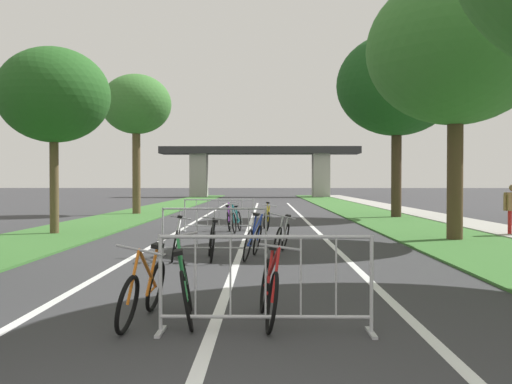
# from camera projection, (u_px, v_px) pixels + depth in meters

# --- Properties ---
(grass_verge_left) EXTENTS (3.24, 70.71, 0.05)m
(grass_verge_left) POSITION_uv_depth(u_px,v_px,m) (152.00, 210.00, 32.14)
(grass_verge_left) COLOR #386B2D
(grass_verge_left) RESTS_ON ground
(grass_verge_right) EXTENTS (3.24, 70.71, 0.05)m
(grass_verge_right) POSITION_uv_depth(u_px,v_px,m) (359.00, 211.00, 31.96)
(grass_verge_right) COLOR #386B2D
(grass_verge_right) RESTS_ON ground
(sidewalk_path_right) EXTENTS (1.88, 70.71, 0.08)m
(sidewalk_path_right) POSITION_uv_depth(u_px,v_px,m) (405.00, 210.00, 31.92)
(sidewalk_path_right) COLOR #9E9B93
(sidewalk_path_right) RESTS_ON ground
(lane_stripe_center) EXTENTS (0.14, 40.91, 0.01)m
(lane_stripe_center) POSITION_uv_depth(u_px,v_px,m) (251.00, 221.00, 23.58)
(lane_stripe_center) COLOR silver
(lane_stripe_center) RESTS_ON ground
(lane_stripe_right_lane) EXTENTS (0.14, 40.91, 0.01)m
(lane_stripe_right_lane) POSITION_uv_depth(u_px,v_px,m) (307.00, 221.00, 23.54)
(lane_stripe_right_lane) COLOR silver
(lane_stripe_right_lane) RESTS_ON ground
(lane_stripe_left_lane) EXTENTS (0.14, 40.91, 0.01)m
(lane_stripe_left_lane) POSITION_uv_depth(u_px,v_px,m) (196.00, 221.00, 23.62)
(lane_stripe_left_lane) COLOR silver
(lane_stripe_left_lane) RESTS_ON ground
(overpass_bridge) EXTENTS (21.07, 3.37, 5.32)m
(overpass_bridge) POSITION_uv_depth(u_px,v_px,m) (260.00, 161.00, 61.49)
(overpass_bridge) COLOR #2D2D30
(overpass_bridge) RESTS_ON ground
(tree_left_pine_far) EXTENTS (3.39, 3.39, 5.69)m
(tree_left_pine_far) POSITION_uv_depth(u_px,v_px,m) (54.00, 96.00, 17.56)
(tree_left_pine_far) COLOR brown
(tree_left_pine_far) RESTS_ON ground
(tree_left_oak_near) EXTENTS (3.45, 3.45, 6.91)m
(tree_left_oak_near) POSITION_uv_depth(u_px,v_px,m) (136.00, 105.00, 28.49)
(tree_left_oak_near) COLOR brown
(tree_left_oak_near) RESTS_ON ground
(tree_right_pine_near) EXTENTS (4.81, 4.81, 7.26)m
(tree_right_pine_near) POSITION_uv_depth(u_px,v_px,m) (456.00, 50.00, 15.68)
(tree_right_pine_near) COLOR #4C3823
(tree_right_pine_near) RESTS_ON ground
(tree_right_cypress_far) EXTENTS (5.34, 5.34, 8.22)m
(tree_right_cypress_far) POSITION_uv_depth(u_px,v_px,m) (397.00, 85.00, 25.76)
(tree_right_cypress_far) COLOR #3D2D1E
(tree_right_cypress_far) RESTS_ON ground
(crowd_barrier_nearest) EXTENTS (2.30, 0.45, 1.05)m
(crowd_barrier_nearest) POSITION_uv_depth(u_px,v_px,m) (266.00, 285.00, 6.12)
(crowd_barrier_nearest) COLOR #ADADB2
(crowd_barrier_nearest) RESTS_ON ground
(crowd_barrier_second) EXTENTS (2.30, 0.45, 1.05)m
(crowd_barrier_second) POSITION_uv_depth(u_px,v_px,m) (214.00, 232.00, 12.52)
(crowd_barrier_second) COLOR #ADADB2
(crowd_barrier_second) RESTS_ON ground
(crowd_barrier_third) EXTENTS (2.31, 0.54, 1.05)m
(crowd_barrier_third) POSITION_uv_depth(u_px,v_px,m) (219.00, 215.00, 18.90)
(crowd_barrier_third) COLOR #ADADB2
(crowd_barrier_third) RESTS_ON ground
(bicycle_teal_0) EXTENTS (0.49, 1.66, 0.95)m
(bicycle_teal_0) POSITION_uv_depth(u_px,v_px,m) (236.00, 221.00, 18.53)
(bicycle_teal_0) COLOR black
(bicycle_teal_0) RESTS_ON ground
(bicycle_orange_1) EXTENTS (0.50, 1.73, 0.95)m
(bicycle_orange_1) POSITION_uv_depth(u_px,v_px,m) (143.00, 291.00, 6.61)
(bicycle_orange_1) COLOR black
(bicycle_orange_1) RESTS_ON ground
(bicycle_yellow_2) EXTENTS (0.48, 1.65, 0.93)m
(bicycle_yellow_2) POSITION_uv_depth(u_px,v_px,m) (267.00, 219.00, 19.38)
(bicycle_yellow_2) COLOR black
(bicycle_yellow_2) RESTS_ON ground
(bicycle_red_3) EXTENTS (0.46, 1.68, 0.96)m
(bicycle_red_3) POSITION_uv_depth(u_px,v_px,m) (269.00, 290.00, 6.61)
(bicycle_red_3) COLOR black
(bicycle_red_3) RESTS_ON ground
(bicycle_silver_4) EXTENTS (0.54, 1.69, 0.94)m
(bicycle_silver_4) POSITION_uv_depth(u_px,v_px,m) (282.00, 237.00, 12.95)
(bicycle_silver_4) COLOR black
(bicycle_silver_4) RESTS_ON ground
(bicycle_purple_5) EXTENTS (0.48, 1.72, 0.94)m
(bicycle_purple_5) POSITION_uv_depth(u_px,v_px,m) (230.00, 219.00, 19.29)
(bicycle_purple_5) COLOR black
(bicycle_purple_5) RESTS_ON ground
(bicycle_blue_6) EXTENTS (0.65, 1.77, 0.98)m
(bicycle_blue_6) POSITION_uv_depth(u_px,v_px,m) (253.00, 240.00, 12.09)
(bicycle_blue_6) COLOR black
(bicycle_blue_6) RESTS_ON ground
(bicycle_green_7) EXTENTS (0.61, 1.66, 1.00)m
(bicycle_green_7) POSITION_uv_depth(u_px,v_px,m) (186.00, 288.00, 6.69)
(bicycle_green_7) COLOR black
(bicycle_green_7) RESTS_ON ground
(bicycle_white_8) EXTENTS (0.44, 1.70, 0.93)m
(bicycle_white_8) POSITION_uv_depth(u_px,v_px,m) (176.00, 242.00, 12.03)
(bicycle_white_8) COLOR black
(bicycle_white_8) RESTS_ON ground
(bicycle_black_9) EXTENTS (0.52, 1.63, 0.87)m
(bicycle_black_9) POSITION_uv_depth(u_px,v_px,m) (212.00, 242.00, 11.98)
(bicycle_black_9) COLOR black
(bicycle_black_9) RESTS_ON ground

